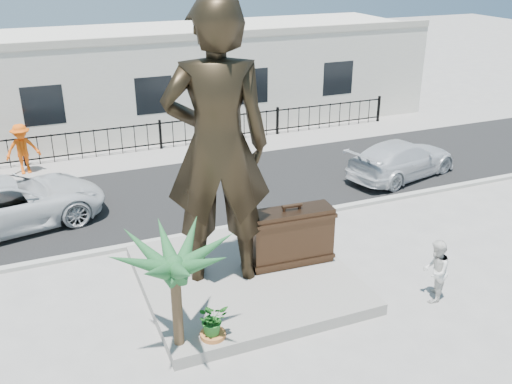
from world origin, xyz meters
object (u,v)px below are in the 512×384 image
suitcase (291,236)px  tourist (435,271)px  car_white (10,203)px  statue (217,147)px

suitcase → tourist: 3.70m
tourist → car_white: bearing=-85.2°
suitcase → car_white: (-6.85, 5.72, -0.26)m
statue → suitcase: 3.31m
statue → suitcase: (1.93, -0.13, -2.69)m
statue → tourist: 6.09m
tourist → suitcase: bearing=-87.4°
suitcase → tourist: bearing=-39.8°
statue → car_white: bearing=-33.9°
suitcase → car_white: 8.93m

